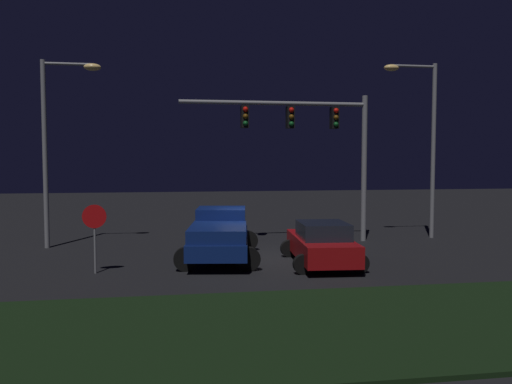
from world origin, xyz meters
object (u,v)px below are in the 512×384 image
Objects in this scene: car_sedan at (322,244)px; traffic_signal_gantry at (312,131)px; street_lamp_left at (57,130)px; street_lamp_right at (423,129)px; pickup_truck at (220,232)px; stop_sign at (94,225)px.

car_sedan is 6.48m from traffic_signal_gantry.
street_lamp_right reaches higher than street_lamp_left.
pickup_truck is at bearing -159.49° from street_lamp_right.
street_lamp_left is 16.18m from street_lamp_right.
traffic_signal_gantry is 1.08× the size of street_lamp_left.
traffic_signal_gantry is at bearing -6.63° from car_sedan.
traffic_signal_gantry is at bearing -175.60° from street_lamp_right.
street_lamp_right reaches higher than traffic_signal_gantry.
car_sedan is (3.40, -1.64, -0.26)m from pickup_truck.
stop_sign is at bearing -149.32° from traffic_signal_gantry.
car_sedan is at bearing -140.31° from street_lamp_right.
stop_sign is (2.19, -5.39, -3.32)m from street_lamp_left.
traffic_signal_gantry is 10.48m from stop_sign.
street_lamp_left is at bearing -179.65° from street_lamp_right.
street_lamp_left reaches higher than stop_sign.
car_sedan is 0.54× the size of traffic_signal_gantry.
car_sedan is at bearing 1.43° from stop_sign.
street_lamp_left is at bearing 66.26° from car_sedan.
street_lamp_right is (5.45, 0.42, 0.19)m from traffic_signal_gantry.
street_lamp_right reaches higher than pickup_truck.
pickup_truck is 11.22m from street_lamp_right.
car_sedan is 0.58× the size of street_lamp_left.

